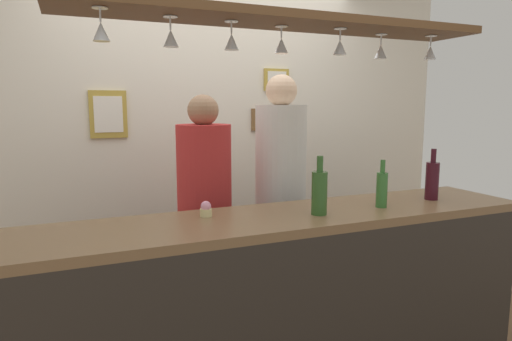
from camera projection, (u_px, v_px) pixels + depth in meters
The scene contains 19 objects.
back_wall at pixel (208, 139), 3.55m from camera, with size 4.40×0.06×2.60m, color silver.
bar_counter at pixel (304, 286), 2.17m from camera, with size 2.70×0.55×1.02m.
overhead_glass_rack at pixel (288, 21), 2.17m from camera, with size 2.20×0.36×0.04m, color brown.
hanging_wineglass_far_left at pixel (101, 31), 1.79m from camera, with size 0.07×0.07×0.13m.
hanging_wineglass_left at pixel (171, 37), 1.97m from camera, with size 0.07×0.07×0.13m.
hanging_wineglass_center_left at pixel (232, 41), 2.08m from camera, with size 0.07×0.07×0.13m.
hanging_wineglass_center at pixel (281, 45), 2.21m from camera, with size 0.07×0.07×0.13m.
hanging_wineglass_center_right at pixel (340, 46), 2.28m from camera, with size 0.07×0.07×0.13m.
hanging_wineglass_right at pixel (381, 51), 2.46m from camera, with size 0.07×0.07×0.13m.
hanging_wineglass_far_right at pixel (430, 52), 2.52m from camera, with size 0.07×0.07×0.13m.
person_left_red_shirt at pixel (205, 199), 2.79m from camera, with size 0.34×0.34×1.63m.
person_right_white_patterned_shirt at pixel (281, 180), 2.98m from camera, with size 0.34×0.34×1.76m.
bottle_wine_dark_red at pixel (432, 180), 2.59m from camera, with size 0.08×0.08×0.30m.
bottle_champagne_green at pixel (319, 192), 2.24m from camera, with size 0.08×0.08×0.30m.
bottle_beer_green_import at pixel (382, 188), 2.40m from camera, with size 0.06×0.06×0.26m.
cupcake at pixel (206, 209), 2.21m from camera, with size 0.06×0.06×0.08m.
picture_frame_upper_small at pixel (276, 80), 3.66m from camera, with size 0.22×0.02×0.18m.
picture_frame_caricature at pixel (108, 114), 3.19m from camera, with size 0.26×0.02×0.34m.
picture_frame_lower_pair at pixel (268, 119), 3.68m from camera, with size 0.30×0.02×0.18m.
Camera 1 is at (-1.02, -2.32, 1.57)m, focal length 31.13 mm.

